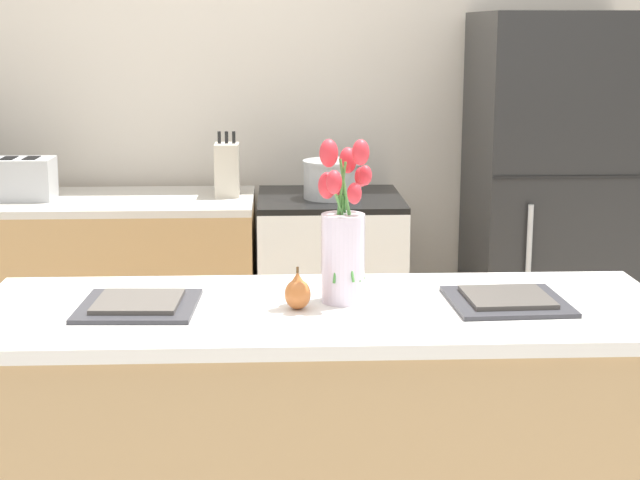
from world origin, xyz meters
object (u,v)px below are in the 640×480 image
at_px(flower_vase, 343,237).
at_px(plate_setting_left, 138,305).
at_px(knife_block, 227,169).
at_px(plate_setting_right, 507,300).
at_px(pear_figurine, 298,292).
at_px(stove_range, 330,301).
at_px(refrigerator, 553,212).
at_px(cooking_pot, 333,179).
at_px(toaster, 21,179).

xyz_separation_m(flower_vase, plate_setting_left, (-0.53, -0.04, -0.16)).
xyz_separation_m(plate_setting_left, knife_block, (0.15, 1.64, 0.11)).
bearing_deg(plate_setting_right, pear_figurine, -177.74).
relative_size(flower_vase, plate_setting_right, 1.40).
bearing_deg(plate_setting_left, stove_range, 70.19).
relative_size(stove_range, plate_setting_right, 2.93).
distance_m(plate_setting_left, plate_setting_right, 0.95).
relative_size(refrigerator, flower_vase, 3.85).
relative_size(stove_range, pear_figurine, 8.18).
height_order(stove_range, plate_setting_right, plate_setting_right).
distance_m(stove_range, refrigerator, 1.02).
xyz_separation_m(pear_figurine, plate_setting_right, (0.55, 0.02, -0.03)).
bearing_deg(refrigerator, plate_setting_left, -133.61).
height_order(pear_figurine, plate_setting_left, pear_figurine).
bearing_deg(cooking_pot, knife_block, 170.21).
distance_m(stove_range, cooking_pot, 0.53).
bearing_deg(refrigerator, cooking_pot, -177.62).
height_order(refrigerator, toaster, refrigerator).
height_order(plate_setting_left, plate_setting_right, same).
distance_m(pear_figurine, cooking_pot, 1.60).
bearing_deg(knife_block, pear_figurine, -81.13).
height_order(plate_setting_left, cooking_pot, cooking_pot).
height_order(plate_setting_right, toaster, toaster).
distance_m(refrigerator, flower_vase, 1.87).
height_order(stove_range, pear_figurine, pear_figurine).
height_order(stove_range, flower_vase, flower_vase).
bearing_deg(plate_setting_left, cooking_pot, 69.46).
height_order(flower_vase, plate_setting_left, flower_vase).
xyz_separation_m(refrigerator, knife_block, (-1.38, 0.04, 0.19)).
distance_m(refrigerator, pear_figurine, 1.98).
distance_m(refrigerator, knife_block, 1.39).
height_order(refrigerator, cooking_pot, refrigerator).
relative_size(plate_setting_left, cooking_pot, 1.25).
height_order(stove_range, knife_block, knife_block).
xyz_separation_m(plate_setting_left, cooking_pot, (0.59, 1.56, 0.08)).
bearing_deg(plate_setting_right, plate_setting_left, 180.00).
relative_size(toaster, cooking_pot, 1.13).
xyz_separation_m(refrigerator, plate_setting_left, (-1.53, -1.60, 0.07)).
height_order(plate_setting_right, knife_block, knife_block).
distance_m(flower_vase, pear_figurine, 0.19).
distance_m(plate_setting_right, toaster, 2.28).
height_order(plate_setting_right, cooking_pot, cooking_pot).
xyz_separation_m(stove_range, pear_figurine, (-0.17, -1.62, 0.48)).
distance_m(plate_setting_left, knife_block, 1.65).
bearing_deg(cooking_pot, flower_vase, -92.20).
relative_size(flower_vase, plate_setting_left, 1.40).
relative_size(plate_setting_left, knife_block, 1.14).
bearing_deg(cooking_pot, refrigerator, 2.38).
distance_m(cooking_pot, knife_block, 0.44).
height_order(refrigerator, plate_setting_right, refrigerator).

